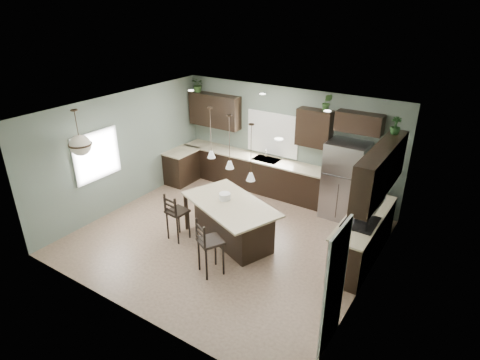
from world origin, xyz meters
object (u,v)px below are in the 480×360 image
object	(u,v)px
refrigerator	(344,181)
serving_dish	(225,196)
bar_stool_left	(178,216)
kitchen_island	(230,222)
plant_back_left	(198,85)
bar_stool_right	(211,247)

from	to	relation	value
refrigerator	serving_dish	world-z (taller)	refrigerator
serving_dish	bar_stool_left	world-z (taller)	bar_stool_left
kitchen_island	bar_stool_left	bearing A→B (deg)	-130.46
plant_back_left	bar_stool_left	bearing A→B (deg)	-59.74
refrigerator	kitchen_island	bearing A→B (deg)	-124.07
refrigerator	bar_stool_left	world-z (taller)	refrigerator
refrigerator	serving_dish	xyz separation A→B (m)	(-1.78, -2.29, 0.07)
serving_dish	bar_stool_left	bearing A→B (deg)	-143.77
kitchen_island	bar_stool_left	size ratio (longest dim) A/B	1.92
plant_back_left	refrigerator	bearing A→B (deg)	-3.39
kitchen_island	bar_stool_right	bearing A→B (deg)	-52.62
bar_stool_left	plant_back_left	bearing A→B (deg)	127.43
kitchen_island	bar_stool_right	distance (m)	1.13
bar_stool_right	bar_stool_left	bearing A→B (deg)	-175.12
serving_dish	bar_stool_right	distance (m)	1.33
bar_stool_left	plant_back_left	distance (m)	4.18
refrigerator	plant_back_left	distance (m)	4.75
kitchen_island	bar_stool_left	xyz separation A→B (m)	(-1.00, -0.52, 0.08)
kitchen_island	serving_dish	xyz separation A→B (m)	(-0.19, 0.07, 0.53)
bar_stool_left	serving_dish	bearing A→B (deg)	43.41
serving_dish	refrigerator	bearing A→B (deg)	52.06
serving_dish	bar_stool_right	bearing A→B (deg)	-67.34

